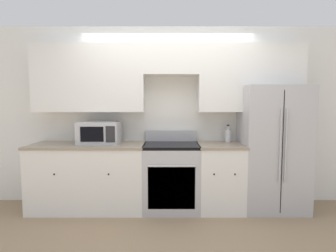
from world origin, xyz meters
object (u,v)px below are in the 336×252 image
(bottle, at_px, (228,135))
(oven_range, at_px, (171,176))
(microwave, at_px, (100,133))
(refrigerator, at_px, (271,148))

(bottle, bearing_deg, oven_range, -167.08)
(oven_range, xyz_separation_m, microwave, (-1.00, 0.05, 0.61))
(refrigerator, distance_m, bottle, 0.61)
(microwave, bearing_deg, oven_range, -2.87)
(microwave, height_order, bottle, microwave)
(microwave, relative_size, bottle, 2.20)
(refrigerator, relative_size, microwave, 3.08)
(oven_range, distance_m, microwave, 1.17)
(refrigerator, bearing_deg, microwave, -179.48)
(oven_range, bearing_deg, refrigerator, 2.93)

